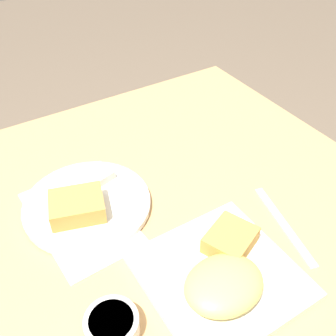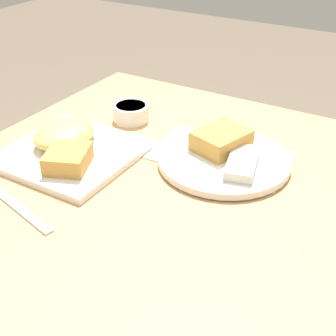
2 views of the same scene
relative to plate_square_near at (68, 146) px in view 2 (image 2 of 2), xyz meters
name	(u,v)px [view 2 (image 2 of 2)]	position (x,y,z in m)	size (l,w,h in m)	color
dining_table	(162,230)	(0.02, 0.24, -0.11)	(0.96, 0.89, 0.73)	tan
menu_card	(220,155)	(-0.16, 0.27, -0.02)	(0.18, 0.29, 0.00)	silver
plate_square_near	(68,146)	(0.00, 0.00, 0.00)	(0.26, 0.26, 0.06)	white
plate_oval_far	(225,155)	(-0.14, 0.29, 0.00)	(0.27, 0.27, 0.05)	white
sauce_ramekin	(131,112)	(-0.21, 0.02, 0.00)	(0.09, 0.09, 0.04)	white
butter_knife	(15,205)	(0.19, 0.04, -0.02)	(0.07, 0.22, 0.00)	silver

